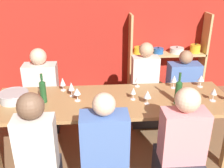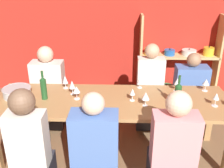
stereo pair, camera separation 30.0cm
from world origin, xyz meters
name	(u,v)px [view 1 (the left image)]	position (x,y,z in m)	size (l,w,h in m)	color
wall_back_red	(100,18)	(0.00, 3.83, 1.35)	(8.80, 0.06, 2.70)	red
shelf_unit	(167,68)	(1.18, 3.63, 0.48)	(1.36, 0.30, 1.43)	tan
dining_table	(113,106)	(0.06, 1.92, 0.67)	(2.69, 0.84, 0.75)	#AD7F4C
mixing_bowl	(14,96)	(-1.04, 1.98, 0.81)	(0.33, 0.33, 0.10)	#B7BABC
wine_bottle_green	(178,91)	(0.77, 1.79, 0.89)	(0.07, 0.07, 0.36)	#1E4C23
wine_bottle_dark	(43,91)	(-0.70, 1.92, 0.89)	(0.07, 0.07, 0.34)	#1E4C23
wine_glass_empty_a	(71,86)	(-0.40, 2.05, 0.87)	(0.07, 0.07, 0.17)	white
wine_glass_red_a	(184,101)	(0.77, 1.59, 0.87)	(0.07, 0.07, 0.18)	white
wine_glass_white_a	(133,91)	(0.30, 1.91, 0.85)	(0.06, 0.06, 0.15)	white
wine_glass_white_c	(148,95)	(0.43, 1.79, 0.87)	(0.08, 0.08, 0.16)	white
wine_glass_red_b	(174,79)	(0.84, 2.18, 0.87)	(0.07, 0.07, 0.17)	white
wine_glass_red_c	(214,92)	(1.19, 1.81, 0.86)	(0.07, 0.07, 0.15)	white
wine_glass_red_d	(77,92)	(-0.33, 1.93, 0.86)	(0.08, 0.08, 0.16)	white
wine_glass_red_f	(63,82)	(-0.52, 2.22, 0.86)	(0.07, 0.07, 0.16)	white
wine_glass_red_g	(138,79)	(0.40, 2.26, 0.85)	(0.07, 0.07, 0.15)	white
wine_glass_red_h	(201,79)	(1.19, 2.19, 0.86)	(0.08, 0.08, 0.15)	white
cell_phone	(29,109)	(-0.83, 1.76, 0.76)	(0.09, 0.16, 0.01)	black
person_near_a	(180,162)	(0.64, 1.18, 0.45)	(0.40, 0.50, 1.21)	#2D2D38
person_far_a	(43,99)	(-0.87, 2.68, 0.42)	(0.45, 0.56, 1.15)	#2D2D38
person_far_b	(181,95)	(1.16, 2.71, 0.38)	(0.45, 0.57, 1.07)	#2D2D38
person_near_c	(105,167)	(-0.07, 1.20, 0.43)	(0.42, 0.53, 1.18)	#2D2D38
person_far_c	(144,94)	(0.58, 2.65, 0.45)	(0.37, 0.46, 1.21)	#2D2D38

